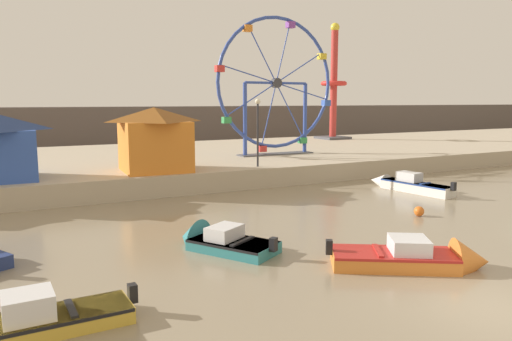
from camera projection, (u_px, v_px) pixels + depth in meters
The scene contains 12 objects.
ground_plane at pixel (493, 308), 11.91m from camera, with size 240.00×240.00×0.00m, color gray.
quay_promenade at pixel (163, 162), 35.66m from camera, with size 110.00×20.46×1.14m, color #B7A88E.
distant_town_skyline at pixel (111, 128), 51.76m from camera, with size 140.00×3.00×4.40m, color #564C47.
motorboat_white_red_stripe at pixel (406, 184), 27.44m from camera, with size 1.70×5.65×1.27m.
motorboat_teal_painted at pixel (215, 241), 16.70m from camera, with size 3.15×3.91×1.45m.
motorboat_mustard_yellow at pixel (11, 326), 10.33m from camera, with size 4.59×1.35×1.34m.
motorboat_orange_hull at pixel (422, 258), 14.72m from camera, with size 4.72×3.70×1.40m.
ferris_wheel_blue_frame at pixel (276, 86), 34.85m from camera, with size 9.37×1.20×9.82m.
drop_tower_red_tower at pixel (334, 90), 49.41m from camera, with size 2.80×2.80×11.61m.
carnival_booth_orange_canopy at pixel (155, 138), 26.95m from camera, with size 4.06×4.07×3.54m.
promenade_lamp_near at pixel (258, 123), 28.61m from camera, with size 0.32×0.32×4.01m.
mooring_buoy_orange at pixel (419, 211), 21.33m from camera, with size 0.44×0.44×0.44m, color orange.
Camera 1 is at (-10.40, -7.32, 5.03)m, focal length 34.11 mm.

